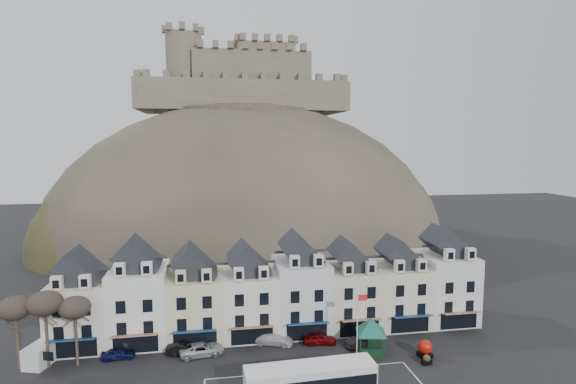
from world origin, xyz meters
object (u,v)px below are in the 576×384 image
at_px(red_buoy, 425,348).
at_px(car_maroon, 320,339).
at_px(bus, 310,381).
at_px(flagpole, 358,322).
at_px(white_van, 45,351).
at_px(car_white, 273,338).
at_px(bus_shelter, 371,326).
at_px(car_navy, 118,354).
at_px(car_silver, 202,349).
at_px(car_charcoal, 360,342).
at_px(car_black, 185,349).

bearing_deg(red_buoy, car_maroon, 154.81).
distance_m(bus, flagpole, 10.13).
distance_m(white_van, car_white, 26.04).
bearing_deg(bus_shelter, car_maroon, 160.83).
distance_m(bus_shelter, car_navy, 29.28).
distance_m(bus, car_white, 12.68).
distance_m(bus, car_silver, 15.26).
relative_size(bus_shelter, car_maroon, 1.60).
distance_m(white_van, car_navy, 8.08).
xyz_separation_m(bus_shelter, red_buoy, (5.83, -2.04, -2.20)).
bearing_deg(car_charcoal, car_navy, 68.43).
bearing_deg(car_white, flagpole, -101.69).
bearing_deg(car_maroon, car_black, 96.10).
bearing_deg(car_silver, white_van, 77.63).
bearing_deg(white_van, flagpole, 8.03).
xyz_separation_m(red_buoy, car_charcoal, (-6.58, 3.71, -0.42)).
distance_m(car_black, car_maroon, 16.18).
bearing_deg(car_silver, bus, -143.93).
relative_size(red_buoy, white_van, 0.37).
distance_m(white_van, car_charcoal, 36.33).
xyz_separation_m(car_navy, car_charcoal, (28.22, -1.70, -0.02)).
height_order(red_buoy, white_van, white_van).
bearing_deg(car_maroon, flagpole, -139.03).
height_order(bus_shelter, car_maroon, bus_shelter).
xyz_separation_m(white_van, car_navy, (8.03, -0.80, -0.53)).
distance_m(bus, white_van, 30.58).
distance_m(bus, bus_shelter, 12.38).
relative_size(car_black, car_maroon, 1.05).
xyz_separation_m(flagpole, car_charcoal, (1.33, 3.12, -3.91)).
bearing_deg(car_silver, bus_shelter, -105.41).
bearing_deg(red_buoy, bus, -157.22).
distance_m(red_buoy, car_charcoal, 7.57).
bearing_deg(car_navy, car_charcoal, -98.58).
relative_size(red_buoy, car_black, 0.48).
relative_size(flagpole, car_navy, 2.13).
height_order(car_navy, car_silver, car_silver).
relative_size(car_silver, car_white, 1.04).
bearing_deg(car_charcoal, bus, 121.99).
bearing_deg(car_white, car_black, 116.13).
bearing_deg(car_black, red_buoy, -93.60).
bearing_deg(car_black, bus, -125.44).
xyz_separation_m(flagpole, car_silver, (-17.50, 4.15, -3.82)).
relative_size(bus_shelter, car_charcoal, 1.72).
bearing_deg(car_maroon, car_white, 86.24).
height_order(red_buoy, car_silver, red_buoy).
bearing_deg(bus, car_white, 96.03).
height_order(flagpole, car_white, flagpole).
bearing_deg(bus_shelter, car_navy, -174.83).
xyz_separation_m(car_silver, car_maroon, (14.21, 0.52, -0.03)).
distance_m(bus_shelter, flagpole, 2.84).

